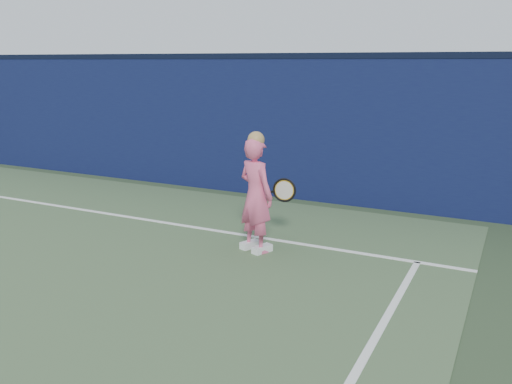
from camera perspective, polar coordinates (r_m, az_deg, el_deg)
The scene contains 4 objects.
backstop_wall at distance 10.88m, azimuth -6.23°, elevation 7.16°, with size 24.00×0.40×2.50m, color #0D123D.
wall_cap at distance 10.81m, azimuth -6.41°, elevation 14.02°, with size 24.00×0.42×0.10m, color black.
player at distance 7.05m, azimuth 0.00°, elevation -0.30°, with size 0.65×0.54×1.60m.
racket at distance 7.37m, azimuth 2.80°, elevation 0.16°, with size 0.61×0.16×0.33m.
Camera 1 is at (5.81, -2.62, 2.47)m, focal length 38.00 mm.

